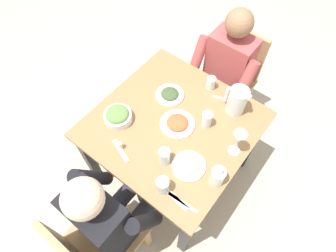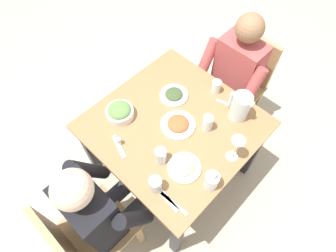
# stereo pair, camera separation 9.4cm
# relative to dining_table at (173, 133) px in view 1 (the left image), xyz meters

# --- Properties ---
(ground_plane) EXTENTS (8.00, 8.00, 0.00)m
(ground_plane) POSITION_rel_dining_table_xyz_m (0.00, 0.00, -0.63)
(ground_plane) COLOR #B7AD99
(dining_table) EXTENTS (0.96, 0.96, 0.74)m
(dining_table) POSITION_rel_dining_table_xyz_m (0.00, 0.00, 0.00)
(dining_table) COLOR #997047
(dining_table) RESTS_ON ground_plane
(chair_near) EXTENTS (0.40, 0.40, 0.86)m
(chair_near) POSITION_rel_dining_table_xyz_m (0.01, -0.82, -0.14)
(chair_near) COLOR tan
(chair_near) RESTS_ON ground_plane
(chair_far) EXTENTS (0.40, 0.40, 0.86)m
(chair_far) POSITION_rel_dining_table_xyz_m (-0.05, 0.82, -0.14)
(chair_far) COLOR tan
(chair_far) RESTS_ON ground_plane
(diner_near) EXTENTS (0.48, 0.53, 1.15)m
(diner_near) POSITION_rel_dining_table_xyz_m (0.01, -0.62, 0.00)
(diner_near) COLOR #B24C4C
(diner_near) RESTS_ON ground_plane
(diner_far) EXTENTS (0.48, 0.53, 1.15)m
(diner_far) POSITION_rel_dining_table_xyz_m (-0.05, 0.62, 0.00)
(diner_far) COLOR black
(diner_far) RESTS_ON ground_plane
(water_pitcher) EXTENTS (0.16, 0.12, 0.19)m
(water_pitcher) POSITION_rel_dining_table_xyz_m (-0.25, -0.33, 0.21)
(water_pitcher) COLOR silver
(water_pitcher) RESTS_ON dining_table
(salad_bowl) EXTENTS (0.18, 0.18, 0.09)m
(salad_bowl) POSITION_rel_dining_table_xyz_m (0.29, 0.19, 0.16)
(salad_bowl) COLOR white
(salad_bowl) RESTS_ON dining_table
(plate_rice_curry) EXTENTS (0.22, 0.22, 0.05)m
(plate_rice_curry) POSITION_rel_dining_table_xyz_m (-0.03, -0.01, 0.13)
(plate_rice_curry) COLOR white
(plate_rice_curry) RESTS_ON dining_table
(plate_dolmas) EXTENTS (0.19, 0.19, 0.04)m
(plate_dolmas) POSITION_rel_dining_table_xyz_m (0.15, -0.16, 0.13)
(plate_dolmas) COLOR white
(plate_dolmas) RESTS_ON dining_table
(plate_beans) EXTENTS (0.19, 0.19, 0.04)m
(plate_beans) POSITION_rel_dining_table_xyz_m (-0.25, 0.18, 0.13)
(plate_beans) COLOR white
(plate_beans) RESTS_ON dining_table
(water_glass_near_right) EXTENTS (0.07, 0.07, 0.11)m
(water_glass_near_right) POSITION_rel_dining_table_xyz_m (-0.12, 0.24, 0.17)
(water_glass_near_right) COLOR silver
(water_glass_near_right) RESTS_ON dining_table
(water_glass_far_left) EXTENTS (0.07, 0.07, 0.11)m
(water_glass_far_left) POSITION_rel_dining_table_xyz_m (-0.22, 0.38, 0.17)
(water_glass_far_left) COLOR silver
(water_glass_far_left) RESTS_ON dining_table
(water_glass_near_left) EXTENTS (0.06, 0.06, 0.09)m
(water_glass_near_left) POSITION_rel_dining_table_xyz_m (-0.02, -0.39, 0.16)
(water_glass_near_left) COLOR silver
(water_glass_near_left) RESTS_ON dining_table
(water_glass_far_right) EXTENTS (0.06, 0.06, 0.11)m
(water_glass_far_right) POSITION_rel_dining_table_xyz_m (-0.17, -0.12, 0.17)
(water_glass_far_right) COLOR silver
(water_glass_far_right) RESTS_ON dining_table
(wine_glass) EXTENTS (0.08, 0.08, 0.20)m
(wine_glass) POSITION_rel_dining_table_xyz_m (-0.40, -0.07, 0.26)
(wine_glass) COLOR silver
(wine_glass) RESTS_ON dining_table
(oil_carafe) EXTENTS (0.08, 0.08, 0.16)m
(oil_carafe) POSITION_rel_dining_table_xyz_m (-0.42, 0.16, 0.17)
(oil_carafe) COLOR silver
(oil_carafe) RESTS_ON dining_table
(salt_shaker) EXTENTS (0.03, 0.03, 0.05)m
(salt_shaker) POSITION_rel_dining_table_xyz_m (0.14, 0.33, 0.14)
(salt_shaker) COLOR white
(salt_shaker) RESTS_ON dining_table
(fork_near) EXTENTS (0.17, 0.08, 0.01)m
(fork_near) POSITION_rel_dining_table_xyz_m (0.12, 0.35, 0.12)
(fork_near) COLOR silver
(fork_near) RESTS_ON dining_table
(knife_near) EXTENTS (0.18, 0.07, 0.01)m
(knife_near) POSITION_rel_dining_table_xyz_m (-0.16, -0.36, 0.12)
(knife_near) COLOR silver
(knife_near) RESTS_ON dining_table
(fork_far) EXTENTS (0.17, 0.04, 0.01)m
(fork_far) POSITION_rel_dining_table_xyz_m (-0.31, 0.38, 0.12)
(fork_far) COLOR silver
(fork_far) RESTS_ON dining_table
(knife_far) EXTENTS (0.19, 0.03, 0.01)m
(knife_far) POSITION_rel_dining_table_xyz_m (-0.35, 0.37, 0.12)
(knife_far) COLOR silver
(knife_far) RESTS_ON dining_table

